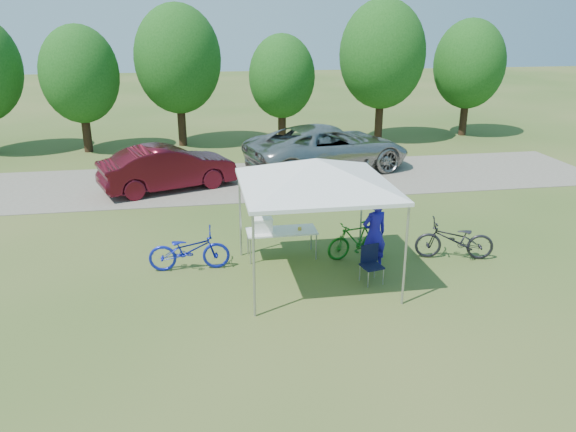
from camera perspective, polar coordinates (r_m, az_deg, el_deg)
name	(u,v)px	position (r m, az deg, el deg)	size (l,w,h in m)	color
ground	(314,277)	(12.65, 2.67, -6.22)	(100.00, 100.00, 0.00)	#2D5119
gravel_strip	(267,180)	(20.04, -2.12, 3.70)	(24.00, 5.00, 0.02)	gray
canopy	(316,162)	(11.73, 2.88, 5.51)	(4.53, 4.53, 3.00)	#A5A5AA
treeline	(241,64)	(25.33, -4.77, 15.11)	(24.89, 4.28, 6.30)	#382314
folding_table	(282,232)	(13.42, -0.65, -1.64)	(1.67, 0.69, 0.69)	white
folding_chair	(371,261)	(12.40, 8.40, -4.51)	(0.50, 0.52, 0.82)	black
cooler	(263,225)	(13.29, -2.58, -0.90)	(0.46, 0.31, 0.33)	white
ice_cream_cup	(300,229)	(13.42, 1.19, -1.29)	(0.09, 0.09, 0.07)	gold
cyclist	(374,234)	(12.84, 8.76, -1.81)	(0.63, 0.42, 1.74)	#1A139B
bike_blue	(189,250)	(13.02, -10.01, -3.40)	(0.64, 1.84, 0.96)	#131EA7
bike_green	(356,240)	(13.56, 6.92, -2.41)	(0.43, 1.52, 0.91)	#156216
bike_dark	(455,240)	(13.96, 16.57, -2.32)	(0.64, 1.85, 0.97)	black
minivan	(328,148)	(21.08, 4.09, 6.91)	(2.85, 6.19, 1.72)	#A09E9B
sedan	(168,168)	(19.15, -12.07, 4.83)	(1.56, 4.47, 1.47)	#470B15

